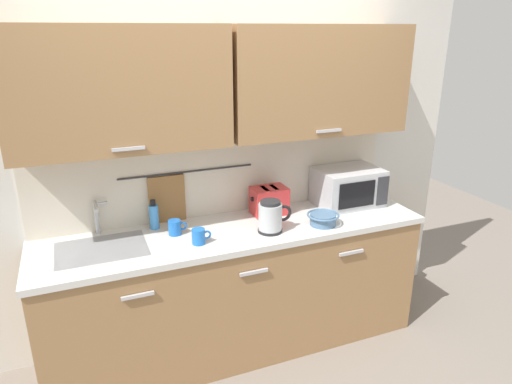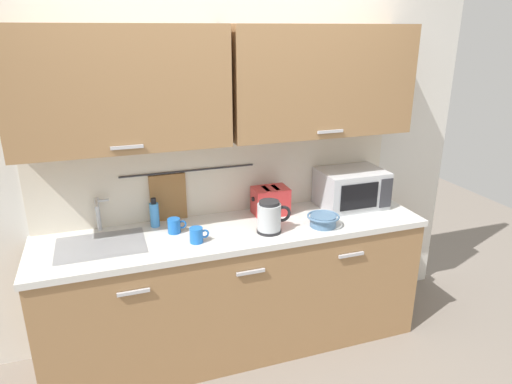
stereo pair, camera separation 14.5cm
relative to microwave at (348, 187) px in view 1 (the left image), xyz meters
name	(u,v)px [view 1 (the left image)]	position (x,y,z in m)	size (l,w,h in m)	color
ground	(253,371)	(-0.91, -0.41, -1.04)	(8.00, 8.00, 0.00)	slate
counter_unit	(236,288)	(-0.92, -0.11, -0.58)	(2.53, 0.64, 0.90)	#997047
back_wall_assembly	(223,127)	(-0.91, 0.12, 0.49)	(3.70, 0.41, 2.50)	silver
sink_faucet	(97,214)	(-1.74, 0.12, 0.01)	(0.09, 0.17, 0.22)	#B2B5BA
microwave	(348,187)	(0.00, 0.00, 0.00)	(0.46, 0.35, 0.27)	silver
electric_kettle	(271,217)	(-0.72, -0.24, -0.03)	(0.23, 0.16, 0.21)	black
dish_soap_bottle	(154,216)	(-1.40, 0.09, -0.05)	(0.06, 0.06, 0.20)	#3F8CD8
mug_near_sink	(199,236)	(-1.19, -0.24, -0.09)	(0.12, 0.08, 0.09)	blue
mixing_bowl	(323,218)	(-0.36, -0.27, -0.09)	(0.21, 0.21, 0.08)	#4C7093
toaster	(269,200)	(-0.60, 0.05, -0.04)	(0.26, 0.17, 0.19)	red
mug_by_kettle	(175,227)	(-1.29, -0.05, -0.09)	(0.12, 0.08, 0.09)	blue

